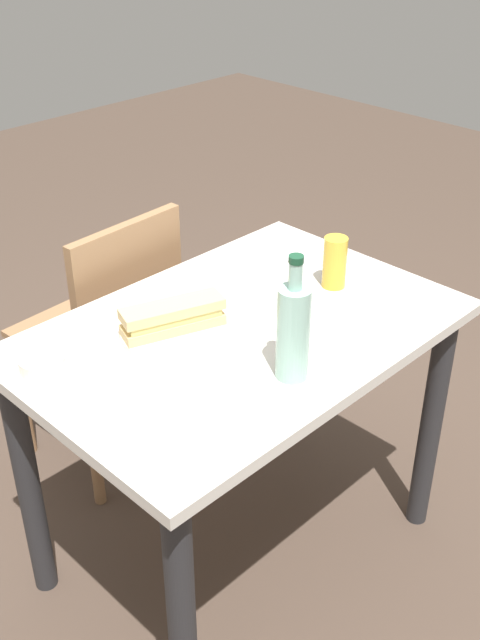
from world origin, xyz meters
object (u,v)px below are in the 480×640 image
Objects in this scene: baguette_sandwich_near at (173,317)px; knife_near at (161,318)px; dining_table at (240,374)px; beer_glass at (335,262)px; chair_far at (111,329)px; water_bottle at (293,330)px; plate_near at (174,332)px; olive_bowl at (42,363)px.

knife_near is at bearing 82.28° from baguette_sandwich_near.
beer_glass is (0.32, -0.03, 0.20)m from dining_table.
knife_near is at bearing 131.50° from dining_table.
baguette_sandwich_near is at bearing -106.63° from chair_far.
water_bottle is (0.06, -0.36, 0.10)m from knife_near.
chair_far is 0.73m from beer_glass.
plate_near is 0.47m from beer_glass.
water_bottle is 2.84× the size of olive_bowl.
baguette_sandwich_near is at bearing -18.48° from olive_bowl.
dining_table is 10.26× the size of olive_bowl.
dining_table is at bearing -23.45° from olive_bowl.
dining_table is at bearing 74.13° from water_bottle.
knife_near is at bearing 159.12° from beer_glass.
olive_bowl is at bearing 164.09° from beer_glass.
plate_near is 0.87× the size of water_bottle.
water_bottle is 0.55m from olive_bowl.
baguette_sandwich_near is 2.47× the size of olive_bowl.
chair_far is at bearing 89.50° from dining_table.
chair_far reaches higher than olive_bowl.
dining_table is 5.81× the size of knife_near.
knife_near is (0.01, 0.06, 0.01)m from plate_near.
chair_far reaches higher than dining_table.
chair_far is 8.59× the size of olive_bowl.
dining_table is at bearing -33.16° from baguette_sandwich_near.
baguette_sandwich_near is at bearing 0.00° from plate_near.
olive_bowl is at bearing 156.55° from dining_table.
chair_far is 0.55m from plate_near.
baguette_sandwich_near is 0.06m from knife_near.
dining_table is at bearing -33.16° from plate_near.
water_bottle is (-0.06, -0.22, 0.25)m from dining_table.
beer_glass is at bearing -15.91° from olive_bowl.
plate_near is at bearing -97.72° from knife_near.
water_bottle reaches higher than dining_table.
water_bottle is (-0.07, -0.77, 0.36)m from chair_far.
olive_bowl is (-0.74, 0.21, -0.05)m from beer_glass.
knife_near is (-0.13, 0.14, 0.15)m from dining_table.
baguette_sandwich_near is 0.32m from water_bottle.
chair_far is at bearing 73.37° from baguette_sandwich_near.
knife_near is 1.77× the size of olive_bowl.
baguette_sandwich_near reaches higher than dining_table.
chair_far is 3.47× the size of baguette_sandwich_near.
water_bottle is at bearing -76.92° from plate_near.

